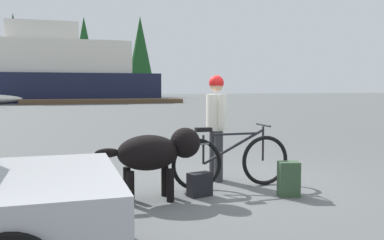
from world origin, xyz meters
The scene contains 11 objects.
ground_plane centered at (0.00, 0.00, 0.00)m, with size 160.00×160.00×0.00m, color #595B5B.
bicycle centered at (-0.09, -0.15, 0.40)m, with size 1.85×0.44×0.93m.
person_cyclist centered at (-0.13, 0.37, 1.00)m, with size 0.32×0.53×1.67m.
dog centered at (-1.29, -0.47, 0.64)m, with size 1.39×0.54×0.95m.
backpack centered at (0.47, -0.84, 0.24)m, with size 0.28×0.20×0.48m, color #334C33.
handbag_pannier centered at (-0.69, -0.48, 0.16)m, with size 0.32×0.18×0.32m, color black.
dock_pier centered at (1.10, 32.22, 0.20)m, with size 14.08×2.58×0.40m, color brown.
ferry_boat centered at (-6.78, 39.12, 2.93)m, with size 27.77×8.84×8.42m.
pine_tree_far_left centered at (-8.88, 58.54, 7.07)m, with size 3.36×3.36×11.88m.
pine_tree_center centered at (0.73, 57.15, 7.50)m, with size 3.21×3.21×11.64m.
pine_tree_far_right centered at (9.00, 57.31, 7.24)m, with size 3.87×3.87×12.17m.
Camera 1 is at (-2.44, -5.75, 1.49)m, focal length 38.81 mm.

